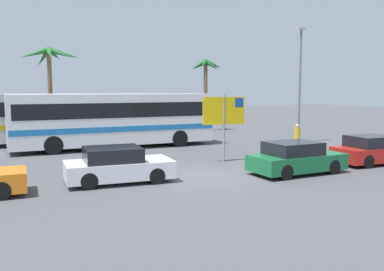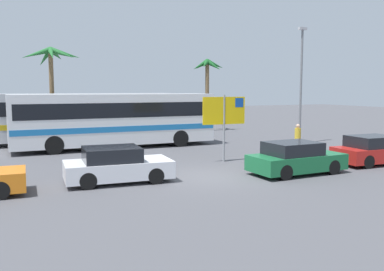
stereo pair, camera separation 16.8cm
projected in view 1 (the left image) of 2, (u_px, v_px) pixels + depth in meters
ground at (210, 176)px, 16.58m from camera, size 120.00×120.00×0.00m
bus_front_coach at (115, 118)px, 24.49m from camera, size 11.74×2.61×3.17m
bus_rear_coach at (85, 115)px, 27.30m from camera, size 11.74×2.61×3.17m
ferry_sign at (225, 113)px, 19.73m from camera, size 2.20×0.14×3.20m
car_red at (374, 150)px, 19.35m from camera, size 3.98×1.91×1.32m
car_white at (117, 165)px, 15.51m from camera, size 4.03×2.15×1.32m
car_green at (296, 158)px, 17.07m from camera, size 3.99×1.87×1.32m
pedestrian_near_sign at (297, 137)px, 21.87m from camera, size 0.32×0.32×1.65m
lamp_post_left_side at (300, 81)px, 26.28m from camera, size 0.56×0.20×7.29m
palm_tree_seaside at (206, 73)px, 34.16m from camera, size 2.94×2.83×5.92m
palm_tree_inland at (49, 62)px, 29.57m from camera, size 4.14×4.01×6.46m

